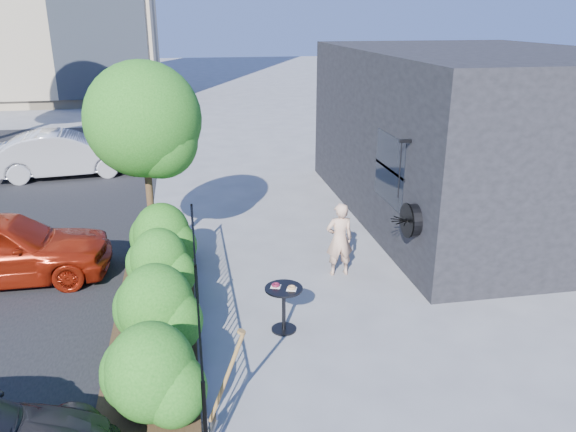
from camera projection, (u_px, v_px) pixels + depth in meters
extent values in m
plane|color=gray|center=(290.00, 318.00, 9.34)|extent=(120.00, 120.00, 0.00)
cube|color=black|center=(477.00, 134.00, 13.76)|extent=(6.00, 9.00, 4.00)
cube|color=black|center=(390.00, 169.00, 11.38)|extent=(0.04, 1.60, 1.40)
cube|color=black|center=(390.00, 169.00, 11.38)|extent=(0.05, 1.70, 0.06)
cylinder|color=black|center=(412.00, 220.00, 10.16)|extent=(0.18, 0.60, 0.60)
cylinder|color=black|center=(407.00, 220.00, 10.14)|extent=(0.03, 0.64, 0.64)
cube|color=black|center=(406.00, 141.00, 10.16)|extent=(0.25, 0.06, 0.06)
cylinder|color=black|center=(400.00, 171.00, 10.33)|extent=(0.02, 0.02, 1.05)
cylinder|color=black|center=(205.00, 424.00, 6.13)|extent=(0.05, 0.05, 1.10)
cylinder|color=black|center=(197.00, 296.00, 8.90)|extent=(0.05, 0.05, 1.10)
cylinder|color=black|center=(193.00, 229.00, 11.68)|extent=(0.05, 0.05, 1.10)
cube|color=black|center=(195.00, 267.00, 8.73)|extent=(0.03, 6.00, 0.03)
cube|color=black|center=(199.00, 321.00, 9.05)|extent=(0.03, 6.00, 0.03)
cylinder|color=black|center=(205.00, 418.00, 6.22)|extent=(0.02, 0.02, 1.04)
cylinder|color=black|center=(204.00, 406.00, 6.40)|extent=(0.02, 0.02, 1.04)
cylinder|color=black|center=(204.00, 395.00, 6.59)|extent=(0.02, 0.02, 1.04)
cylinder|color=black|center=(203.00, 385.00, 6.77)|extent=(0.02, 0.02, 1.04)
cylinder|color=black|center=(202.00, 375.00, 6.96)|extent=(0.02, 0.02, 1.04)
cylinder|color=black|center=(202.00, 366.00, 7.14)|extent=(0.02, 0.02, 1.04)
cylinder|color=black|center=(201.00, 357.00, 7.33)|extent=(0.02, 0.02, 1.04)
cylinder|color=black|center=(201.00, 348.00, 7.51)|extent=(0.02, 0.02, 1.04)
cylinder|color=black|center=(200.00, 340.00, 7.70)|extent=(0.02, 0.02, 1.04)
cylinder|color=black|center=(200.00, 333.00, 7.88)|extent=(0.02, 0.02, 1.04)
cylinder|color=black|center=(199.00, 325.00, 8.07)|extent=(0.02, 0.02, 1.04)
cylinder|color=black|center=(199.00, 318.00, 8.25)|extent=(0.02, 0.02, 1.04)
cylinder|color=black|center=(198.00, 312.00, 8.44)|extent=(0.02, 0.02, 1.04)
cylinder|color=black|center=(198.00, 305.00, 8.62)|extent=(0.02, 0.02, 1.04)
cylinder|color=black|center=(197.00, 299.00, 8.81)|extent=(0.02, 0.02, 1.04)
cylinder|color=black|center=(197.00, 293.00, 8.99)|extent=(0.02, 0.02, 1.04)
cylinder|color=black|center=(197.00, 288.00, 9.18)|extent=(0.02, 0.02, 1.04)
cylinder|color=black|center=(196.00, 282.00, 9.36)|extent=(0.02, 0.02, 1.04)
cylinder|color=black|center=(196.00, 277.00, 9.55)|extent=(0.02, 0.02, 1.04)
cylinder|color=black|center=(196.00, 272.00, 9.73)|extent=(0.02, 0.02, 1.04)
cylinder|color=black|center=(195.00, 267.00, 9.92)|extent=(0.02, 0.02, 1.04)
cylinder|color=black|center=(195.00, 262.00, 10.11)|extent=(0.02, 0.02, 1.04)
cylinder|color=black|center=(195.00, 258.00, 10.29)|extent=(0.02, 0.02, 1.04)
cylinder|color=black|center=(195.00, 254.00, 10.48)|extent=(0.02, 0.02, 1.04)
cylinder|color=black|center=(194.00, 250.00, 10.66)|extent=(0.02, 0.02, 1.04)
cylinder|color=black|center=(194.00, 246.00, 10.85)|extent=(0.02, 0.02, 1.04)
cylinder|color=black|center=(194.00, 242.00, 11.03)|extent=(0.02, 0.02, 1.04)
cylinder|color=black|center=(194.00, 238.00, 11.22)|extent=(0.02, 0.02, 1.04)
cylinder|color=black|center=(193.00, 234.00, 11.40)|extent=(0.02, 0.02, 1.04)
cylinder|color=black|center=(193.00, 231.00, 11.59)|extent=(0.02, 0.02, 1.04)
cube|color=#382616|center=(155.00, 328.00, 8.96)|extent=(1.30, 6.00, 0.08)
ellipsoid|color=#1C6116|center=(151.00, 375.00, 6.71)|extent=(1.10, 1.10, 1.24)
ellipsoid|color=#1C6116|center=(156.00, 310.00, 8.19)|extent=(1.10, 1.10, 1.24)
ellipsoid|color=#1C6116|center=(160.00, 267.00, 9.58)|extent=(1.10, 1.10, 1.24)
ellipsoid|color=#1C6116|center=(162.00, 237.00, 10.88)|extent=(1.10, 1.10, 1.24)
cylinder|color=#3F2B19|center=(151.00, 205.00, 11.14)|extent=(0.14, 0.14, 2.40)
sphere|color=#1C6116|center=(143.00, 122.00, 10.58)|extent=(2.20, 2.20, 2.20)
sphere|color=#1C6116|center=(161.00, 141.00, 10.56)|extent=(1.43, 1.43, 1.43)
cylinder|color=black|center=(284.00, 289.00, 8.74)|extent=(0.60, 0.60, 0.03)
cylinder|color=black|center=(284.00, 309.00, 8.86)|extent=(0.06, 0.06, 0.72)
cylinder|color=black|center=(284.00, 329.00, 8.98)|extent=(0.40, 0.40, 0.03)
cube|color=white|center=(276.00, 286.00, 8.77)|extent=(0.19, 0.19, 0.01)
cube|color=white|center=(292.00, 289.00, 8.68)|extent=(0.19, 0.19, 0.01)
torus|color=#500D14|center=(276.00, 285.00, 8.76)|extent=(0.13, 0.13, 0.04)
torus|color=#B06F4B|center=(292.00, 288.00, 8.68)|extent=(0.13, 0.13, 0.04)
imported|color=#D5A789|center=(339.00, 239.00, 10.68)|extent=(0.53, 0.35, 1.45)
cylinder|color=brown|center=(227.00, 378.00, 6.59)|extent=(0.48, 0.05, 1.20)
cube|color=gray|center=(214.00, 424.00, 6.78)|extent=(0.11, 0.18, 0.25)
cylinder|color=brown|center=(241.00, 332.00, 6.42)|extent=(0.11, 0.10, 0.06)
imported|color=#9A200C|center=(1.00, 248.00, 10.42)|extent=(3.95, 1.59, 1.34)
imported|color=silver|center=(65.00, 154.00, 17.29)|extent=(4.40, 1.98, 1.40)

